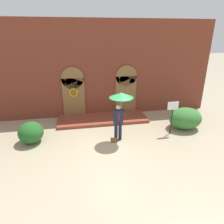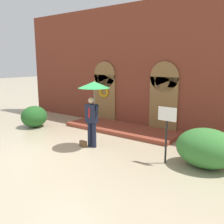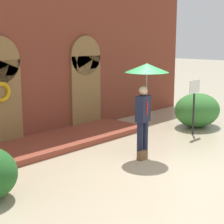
# 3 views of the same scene
# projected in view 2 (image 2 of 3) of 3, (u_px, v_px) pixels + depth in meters

# --- Properties ---
(ground_plane) EXTENTS (80.00, 80.00, 0.00)m
(ground_plane) POSITION_uv_depth(u_px,v_px,m) (73.00, 149.00, 8.82)
(ground_plane) COLOR tan
(building_facade) EXTENTS (14.00, 2.30, 5.60)m
(building_facade) POSITION_uv_depth(u_px,v_px,m) (135.00, 69.00, 11.58)
(building_facade) COLOR brown
(building_facade) RESTS_ON ground
(person_with_umbrella) EXTENTS (1.10, 1.10, 2.36)m
(person_with_umbrella) POSITION_uv_depth(u_px,v_px,m) (93.00, 94.00, 8.62)
(person_with_umbrella) COLOR #191E33
(person_with_umbrella) RESTS_ON ground
(handbag) EXTENTS (0.29, 0.14, 0.22)m
(handbag) POSITION_uv_depth(u_px,v_px,m) (83.00, 144.00, 9.01)
(handbag) COLOR brown
(handbag) RESTS_ON ground
(sign_post) EXTENTS (0.56, 0.06, 1.72)m
(sign_post) POSITION_uv_depth(u_px,v_px,m) (167.00, 126.00, 7.33)
(sign_post) COLOR black
(sign_post) RESTS_ON ground
(shrub_left) EXTENTS (1.14, 1.22, 1.00)m
(shrub_left) POSITION_uv_depth(u_px,v_px,m) (34.00, 117.00, 11.73)
(shrub_left) COLOR #235B23
(shrub_left) RESTS_ON ground
(shrub_right) EXTENTS (1.74, 1.43, 1.14)m
(shrub_right) POSITION_uv_depth(u_px,v_px,m) (206.00, 148.00, 7.21)
(shrub_right) COLOR #387A33
(shrub_right) RESTS_ON ground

